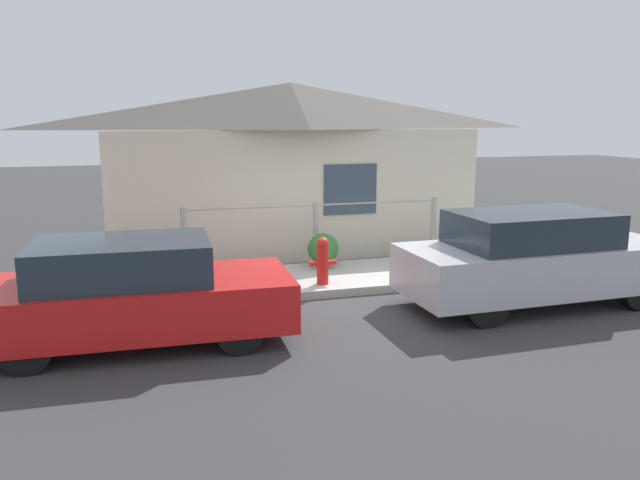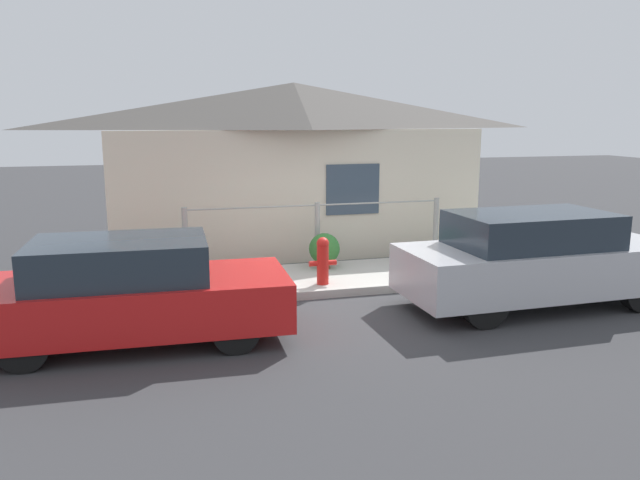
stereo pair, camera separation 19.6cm
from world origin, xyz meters
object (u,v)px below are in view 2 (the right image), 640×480
(car_right, at_px, (537,259))
(car_left, at_px, (131,292))
(potted_plant_near_hydrant, at_px, (324,249))
(potted_plant_corner, at_px, (468,249))
(potted_plant_by_fence, at_px, (140,264))
(fire_hydrant, at_px, (323,260))

(car_right, bearing_deg, car_left, 178.83)
(potted_plant_near_hydrant, bearing_deg, potted_plant_corner, -5.73)
(car_left, distance_m, potted_plant_by_fence, 2.54)
(fire_hydrant, relative_size, potted_plant_near_hydrant, 1.22)
(potted_plant_near_hydrant, xyz_separation_m, potted_plant_corner, (2.74, -0.27, -0.09))
(car_right, xyz_separation_m, fire_hydrant, (-2.93, 1.60, -0.19))
(car_left, relative_size, potted_plant_near_hydrant, 6.11)
(car_left, distance_m, potted_plant_corner, 6.49)
(potted_plant_corner, bearing_deg, fire_hydrant, -166.04)
(car_left, relative_size, car_right, 0.92)
(car_right, height_order, potted_plant_by_fence, car_right)
(potted_plant_near_hydrant, height_order, potted_plant_corner, potted_plant_near_hydrant)
(car_left, xyz_separation_m, potted_plant_near_hydrant, (3.30, 2.63, -0.18))
(fire_hydrant, xyz_separation_m, potted_plant_corner, (3.06, 0.76, -0.15))
(potted_plant_near_hydrant, bearing_deg, car_right, -45.33)
(potted_plant_corner, bearing_deg, potted_plant_by_fence, 178.42)
(car_left, relative_size, fire_hydrant, 5.01)
(car_left, relative_size, potted_plant_corner, 8.04)
(fire_hydrant, bearing_deg, potted_plant_corner, 13.96)
(fire_hydrant, height_order, potted_plant_near_hydrant, fire_hydrant)
(potted_plant_by_fence, xyz_separation_m, potted_plant_corner, (5.96, -0.16, -0.05))
(fire_hydrant, distance_m, potted_plant_near_hydrant, 1.09)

